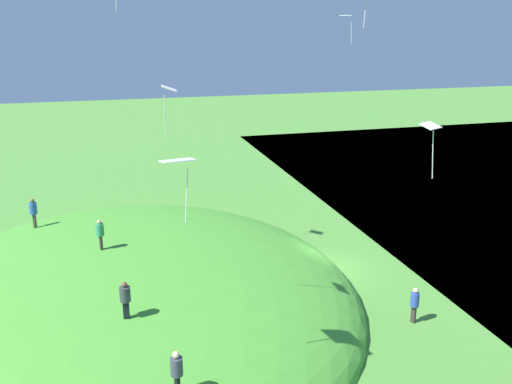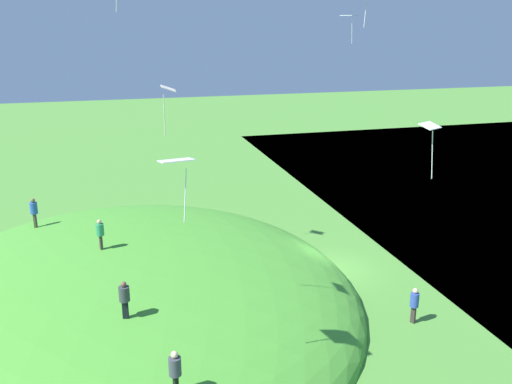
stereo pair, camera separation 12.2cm
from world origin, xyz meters
name	(u,v)px [view 2 (the right image)]	position (x,y,z in m)	size (l,w,h in m)	color
ground_plane	(329,269)	(0.00, 0.00, 0.00)	(160.00, 160.00, 0.00)	#4D8C36
grass_hill	(128,300)	(11.60, 0.71, 0.00)	(24.02, 27.21, 5.53)	#479730
person_watching_kites	(100,231)	(12.71, 0.08, 3.76)	(0.51, 0.51, 1.61)	#3D322C
person_near_shore	(175,368)	(10.42, 11.41, 2.77)	(0.53, 0.53, 1.74)	black
person_on_hilltop	(124,296)	(11.83, 7.00, 3.46)	(0.51, 0.51, 1.63)	black
person_walking_path	(34,209)	(16.51, -6.00, 3.27)	(0.52, 0.52, 1.82)	#3F3B2C
person_with_child	(414,301)	(-1.57, 6.71, 1.16)	(0.54, 0.54, 1.84)	#362D2B
kite_2	(349,17)	(-2.60, -4.52, 14.20)	(0.99, 1.07, 1.66)	white
kite_3	(430,130)	(-0.02, 9.09, 9.94)	(1.00, 0.89, 2.25)	white
kite_5	(168,92)	(9.68, 6.51, 11.40)	(0.60, 0.84, 1.97)	#F5DFD0
kite_8	(177,163)	(9.91, 10.20, 9.55)	(1.19, 0.92, 2.16)	white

